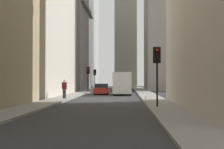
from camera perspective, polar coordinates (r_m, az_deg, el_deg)
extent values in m
plane|color=#302D30|center=(29.21, -1.16, -4.75)|extent=(135.00, 135.00, 0.00)
cube|color=gray|center=(29.85, -9.83, -4.52)|extent=(90.00, 2.20, 0.14)
cube|color=gray|center=(29.25, 7.70, -4.60)|extent=(90.00, 2.20, 0.14)
cube|color=gray|center=(62.16, 10.86, 11.81)|extent=(13.43, 10.00, 31.31)
cube|color=gray|center=(60.06, -9.44, 6.06)|extent=(15.12, 10.00, 18.52)
cube|color=slate|center=(60.20, -4.43, 11.75)|extent=(15.12, 0.50, 0.60)
cube|color=#A8A091|center=(71.75, 2.52, 6.08)|extent=(4.95, 4.95, 21.45)
cube|color=silver|center=(39.23, 1.89, -1.53)|extent=(4.60, 2.25, 2.60)
cube|color=#38383D|center=(42.44, 1.95, -1.96)|extent=(1.90, 2.25, 1.90)
cube|color=black|center=(42.43, 1.95, -1.15)|extent=(1.92, 2.09, 0.64)
cylinder|color=black|center=(42.45, 3.28, -2.97)|extent=(0.88, 0.28, 0.88)
cylinder|color=black|center=(42.48, 0.62, -2.97)|extent=(0.88, 0.28, 0.88)
cylinder|color=black|center=(37.86, 3.35, -3.22)|extent=(0.88, 0.28, 0.88)
cylinder|color=black|center=(37.89, 0.37, -3.22)|extent=(0.88, 0.28, 0.88)
cube|color=maroon|center=(41.69, -1.92, -2.89)|extent=(4.30, 1.78, 0.70)
cube|color=black|center=(41.87, -1.90, -2.04)|extent=(2.10, 1.58, 0.54)
cylinder|color=black|center=(40.29, -0.97, -3.25)|extent=(0.64, 0.22, 0.64)
cylinder|color=black|center=(40.42, -3.18, -3.25)|extent=(0.64, 0.22, 0.64)
cylinder|color=black|center=(42.98, -0.74, -3.11)|extent=(0.64, 0.22, 0.64)
cylinder|color=black|center=(43.11, -2.81, -3.10)|extent=(0.64, 0.22, 0.64)
cylinder|color=black|center=(21.20, 8.21, -1.73)|extent=(0.12, 0.12, 3.01)
cube|color=black|center=(21.27, 8.20, 3.55)|extent=(0.28, 0.32, 0.90)
cube|color=black|center=(21.42, 8.16, 3.52)|extent=(0.03, 0.52, 1.10)
sphere|color=red|center=(21.13, 8.24, 4.39)|extent=(0.20, 0.20, 0.20)
sphere|color=black|center=(21.11, 8.24, 3.58)|extent=(0.20, 0.20, 0.20)
sphere|color=black|center=(21.09, 8.24, 2.77)|extent=(0.20, 0.20, 0.20)
cylinder|color=black|center=(49.34, -4.39, -1.41)|extent=(0.12, 0.12, 2.81)
cube|color=black|center=(49.36, -4.39, 0.75)|extent=(0.28, 0.32, 0.90)
cube|color=black|center=(49.51, -4.36, 0.74)|extent=(0.03, 0.52, 1.10)
sphere|color=red|center=(49.21, -4.41, 1.10)|extent=(0.20, 0.20, 0.20)
sphere|color=black|center=(49.20, -4.41, 0.75)|extent=(0.20, 0.20, 0.20)
sphere|color=black|center=(49.19, -4.41, 0.40)|extent=(0.20, 0.20, 0.20)
cylinder|color=black|center=(58.71, -3.16, -1.37)|extent=(0.12, 0.12, 2.74)
cube|color=black|center=(58.72, -3.16, 0.41)|extent=(0.28, 0.32, 0.90)
cube|color=black|center=(58.88, -3.14, 0.41)|extent=(0.03, 0.52, 1.10)
sphere|color=black|center=(58.57, -3.18, 0.71)|extent=(0.20, 0.20, 0.20)
sphere|color=black|center=(58.56, -3.18, 0.41)|extent=(0.20, 0.20, 0.20)
sphere|color=green|center=(58.56, -3.18, 0.12)|extent=(0.20, 0.20, 0.20)
cylinder|color=#33333D|center=(30.49, -8.50, -3.47)|extent=(0.16, 0.16, 0.90)
cylinder|color=#33333D|center=(30.52, -8.82, -3.47)|extent=(0.16, 0.16, 0.90)
cube|color=maroon|center=(30.48, -8.66, -2.01)|extent=(0.26, 0.44, 0.65)
sphere|color=tan|center=(30.48, -8.65, -1.12)|extent=(0.22, 0.22, 0.22)
cylinder|color=#999EA3|center=(29.94, 6.13, -4.20)|extent=(0.07, 0.07, 0.20)
cylinder|color=#999EA3|center=(29.93, 6.13, -3.94)|extent=(0.03, 0.03, 0.07)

